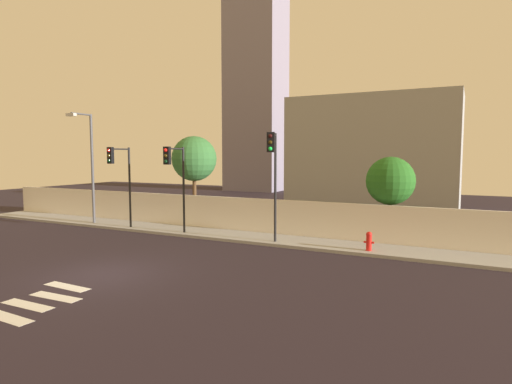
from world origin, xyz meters
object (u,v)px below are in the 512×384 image
at_px(roadside_tree_midleft, 391,181).
at_px(traffic_light_right, 119,169).
at_px(roadside_tree_leftmost, 194,159).
at_px(traffic_light_left, 175,170).
at_px(traffic_light_center, 273,164).
at_px(street_lamp_curbside, 89,159).
at_px(fire_hydrant, 369,240).

bearing_deg(roadside_tree_midleft, traffic_light_right, -165.85).
relative_size(roadside_tree_leftmost, roadside_tree_midleft, 1.29).
bearing_deg(traffic_light_left, roadside_tree_leftmost, 109.94).
bearing_deg(traffic_light_center, traffic_light_right, -178.92).
relative_size(street_lamp_curbside, roadside_tree_midleft, 1.56).
bearing_deg(traffic_light_left, fire_hydrant, 4.67).
distance_m(traffic_light_center, roadside_tree_leftmost, 7.55).
relative_size(traffic_light_right, fire_hydrant, 5.50).
height_order(traffic_light_center, fire_hydrant, traffic_light_center).
relative_size(fire_hydrant, roadside_tree_leftmost, 0.15).
xyz_separation_m(traffic_light_left, roadside_tree_midleft, (10.17, 3.56, -0.46)).
relative_size(traffic_light_center, fire_hydrant, 6.21).
xyz_separation_m(traffic_light_center, traffic_light_right, (-9.31, -0.18, -0.39)).
height_order(traffic_light_center, roadside_tree_midleft, traffic_light_center).
relative_size(traffic_light_left, traffic_light_right, 1.00).
xyz_separation_m(traffic_light_right, street_lamp_curbside, (-3.10, 0.72, 0.53)).
bearing_deg(street_lamp_curbside, roadside_tree_leftmost, 26.48).
distance_m(traffic_light_left, traffic_light_right, 3.85).
distance_m(street_lamp_curbside, fire_hydrant, 17.08).
relative_size(traffic_light_left, roadside_tree_midleft, 1.08).
xyz_separation_m(traffic_light_center, roadside_tree_midleft, (4.70, 3.36, -0.85)).
xyz_separation_m(street_lamp_curbside, roadside_tree_leftmost, (5.66, 2.82, 0.03)).
distance_m(traffic_light_left, traffic_light_center, 5.49).
bearing_deg(roadside_tree_leftmost, street_lamp_curbside, -153.52).
relative_size(traffic_light_center, traffic_light_right, 1.13).
bearing_deg(traffic_light_right, fire_hydrant, 3.24).
bearing_deg(traffic_light_right, street_lamp_curbside, 167.00).
distance_m(traffic_light_right, roadside_tree_leftmost, 4.40).
bearing_deg(traffic_light_right, traffic_light_center, 1.08).
xyz_separation_m(street_lamp_curbside, roadside_tree_midleft, (17.12, 2.82, -0.99)).
bearing_deg(street_lamp_curbside, roadside_tree_midleft, 9.35).
height_order(traffic_light_right, roadside_tree_leftmost, roadside_tree_leftmost).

